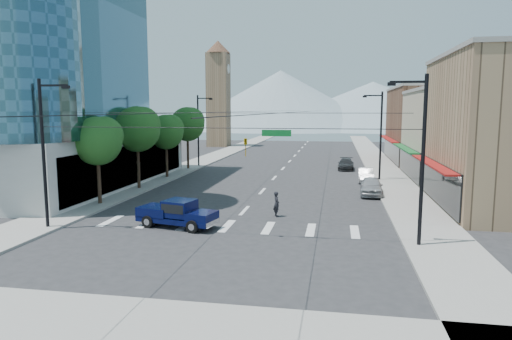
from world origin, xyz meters
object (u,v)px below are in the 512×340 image
object	(u,v)px
pedestrian	(276,204)
parked_car_near	(371,186)
parked_car_mid	(366,175)
parked_car_far	(346,164)
pickup_truck	(177,213)

from	to	relation	value
pedestrian	parked_car_near	distance (m)	11.41
pedestrian	parked_car_mid	world-z (taller)	pedestrian
parked_car_far	pickup_truck	bearing A→B (deg)	-108.17
parked_car_mid	parked_car_far	xyz separation A→B (m)	(-1.80, 9.32, -0.02)
pickup_truck	parked_car_near	xyz separation A→B (m)	(12.59, 12.90, -0.12)
pickup_truck	pedestrian	world-z (taller)	pedestrian
parked_car_near	pedestrian	bearing A→B (deg)	-124.50
parked_car_near	parked_car_far	distance (m)	16.80
pickup_truck	parked_car_far	bearing A→B (deg)	82.87
parked_car_far	pedestrian	bearing A→B (deg)	-99.33
pickup_truck	parked_car_mid	distance (m)	23.87
pickup_truck	parked_car_mid	size ratio (longest dim) A/B	1.29
pedestrian	parked_car_far	world-z (taller)	pedestrian
parked_car_near	parked_car_far	xyz separation A→B (m)	(-1.80, 16.70, -0.11)
parked_car_near	parked_car_mid	xyz separation A→B (m)	(0.00, 7.38, -0.09)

